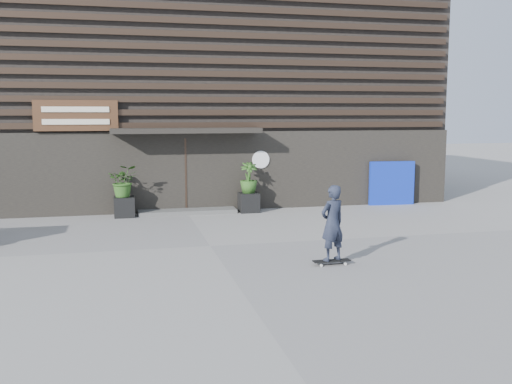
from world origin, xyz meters
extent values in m
plane|color=gray|center=(0.00, 0.00, 0.00)|extent=(80.00, 80.00, 0.00)
cube|color=#4D4D4B|center=(0.00, 4.60, 0.06)|extent=(3.00, 0.80, 0.12)
cube|color=black|center=(-1.90, 4.40, 0.30)|extent=(0.60, 0.60, 0.60)
imported|color=#2D591E|center=(-1.90, 4.40, 1.08)|extent=(0.86, 0.75, 0.96)
cube|color=black|center=(1.90, 4.40, 0.30)|extent=(0.60, 0.60, 0.60)
imported|color=#2D591E|center=(1.90, 4.40, 1.08)|extent=(0.54, 0.54, 0.96)
cube|color=#0C24A5|center=(6.90, 4.70, 0.73)|extent=(1.57, 0.21, 1.47)
cube|color=black|center=(0.00, 10.00, 4.00)|extent=(18.00, 10.00, 8.00)
cube|color=black|center=(0.00, 4.94, 1.25)|extent=(18.00, 0.12, 2.50)
cube|color=#38281E|center=(0.00, 4.88, 2.70)|extent=(17.60, 0.08, 0.18)
cube|color=#38281E|center=(0.00, 4.88, 3.09)|extent=(17.60, 0.08, 0.18)
cube|color=#38281E|center=(0.00, 4.88, 3.48)|extent=(17.60, 0.08, 0.18)
cube|color=#38281E|center=(0.00, 4.88, 3.88)|extent=(17.60, 0.08, 0.18)
cube|color=#38281E|center=(0.00, 4.88, 4.27)|extent=(17.60, 0.08, 0.18)
cube|color=#38281E|center=(0.00, 4.88, 4.66)|extent=(17.60, 0.08, 0.18)
cube|color=#38281E|center=(0.00, 4.88, 5.05)|extent=(17.60, 0.08, 0.18)
cube|color=#38281E|center=(0.00, 4.88, 5.45)|extent=(17.60, 0.08, 0.18)
cube|color=#38281E|center=(0.00, 4.88, 5.84)|extent=(17.60, 0.08, 0.18)
cube|color=#38281E|center=(0.00, 4.88, 6.23)|extent=(17.60, 0.08, 0.18)
cube|color=black|center=(0.00, 4.50, 2.55)|extent=(4.50, 1.00, 0.15)
cube|color=black|center=(0.00, 5.10, 1.15)|extent=(2.40, 0.30, 2.30)
cube|color=#38281E|center=(0.00, 4.92, 1.15)|extent=(0.06, 0.10, 2.30)
cube|color=#472B19|center=(-3.20, 4.80, 3.00)|extent=(2.40, 0.10, 0.90)
cube|color=beige|center=(-3.20, 4.73, 3.18)|extent=(1.90, 0.02, 0.16)
cube|color=beige|center=(-3.20, 4.73, 2.82)|extent=(1.90, 0.02, 0.16)
cylinder|color=white|center=(2.40, 4.86, 1.60)|extent=(0.56, 0.03, 0.56)
cube|color=black|center=(2.15, -2.25, 0.09)|extent=(0.78, 0.20, 0.02)
cylinder|color=#BBBCB6|center=(1.89, -2.35, 0.03)|extent=(0.06, 0.03, 0.06)
cylinder|color=beige|center=(1.89, -2.15, 0.03)|extent=(0.06, 0.03, 0.06)
cylinder|color=beige|center=(2.41, -2.35, 0.03)|extent=(0.06, 0.03, 0.06)
cylinder|color=#AEAEA9|center=(2.41, -2.15, 0.03)|extent=(0.06, 0.03, 0.06)
imported|color=#1A2030|center=(2.15, -2.25, 0.87)|extent=(0.66, 0.55, 1.55)
camera|label=1|loc=(-2.00, -13.11, 3.06)|focal=40.72mm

